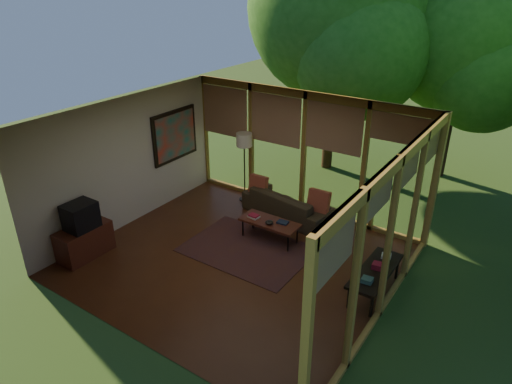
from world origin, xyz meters
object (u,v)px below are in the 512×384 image
Objects in this scene: media_cabinet at (85,241)px; television at (80,216)px; sofa at (288,204)px; coffee_table at (270,223)px; side_console at (371,270)px; floor_lamp at (244,144)px.

media_cabinet is 1.82× the size of television.
television is at bearing 63.90° from sofa.
sofa is 1.07m from coffee_table.
sofa is 4.24m from television.
television reaches higher than media_cabinet.
television is 5.25m from side_console.
floor_lamp reaches higher than sofa.
sofa reaches higher than coffee_table.
television is 3.82m from floor_lamp.
sofa is 1.24× the size of floor_lamp.
floor_lamp is at bearing 1.89° from sofa.
media_cabinet reaches higher than coffee_table.
coffee_table is at bearing 108.58° from sofa.
sofa is at bearing 55.36° from television.
floor_lamp is at bearing 156.26° from side_console.
media_cabinet is 3.94m from floor_lamp.
sofa is at bearing 100.03° from coffee_table.
coffee_table is (0.18, -1.04, 0.09)m from sofa.
side_console is (4.85, 1.97, -0.44)m from television.
coffee_table is (1.45, -1.19, -1.01)m from floor_lamp.
floor_lamp is at bearing 72.69° from television.
floor_lamp is 1.38× the size of coffee_table.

